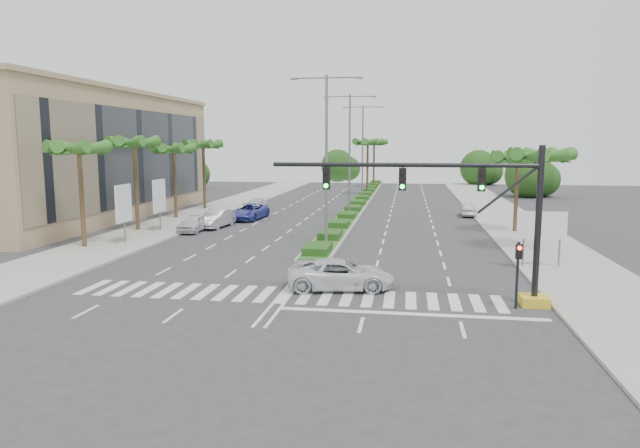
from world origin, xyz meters
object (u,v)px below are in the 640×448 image
(car_crossing, at_px, (341,274))
(car_right, at_px, (468,210))
(car_parked_a, at_px, (193,223))
(car_parked_d, at_px, (255,206))
(car_parked_b, at_px, (216,219))
(car_parked_c, at_px, (249,212))

(car_crossing, distance_m, car_right, 32.21)
(car_parked_a, relative_size, car_crossing, 0.78)
(car_parked_d, bearing_deg, car_parked_a, -90.46)
(car_parked_b, xyz_separation_m, car_right, (22.53, 11.35, -0.14))
(car_parked_a, height_order, car_crossing, car_crossing)
(car_parked_c, bearing_deg, car_parked_d, 105.48)
(car_parked_b, bearing_deg, car_crossing, -49.01)
(car_parked_a, height_order, car_right, car_parked_a)
(car_parked_d, bearing_deg, car_crossing, -62.44)
(car_parked_b, height_order, car_right, car_parked_b)
(car_parked_b, relative_size, car_parked_d, 1.05)
(car_parked_b, height_order, car_parked_c, car_parked_b)
(car_right, bearing_deg, car_crossing, 74.23)
(car_parked_b, distance_m, car_parked_c, 5.63)
(car_parked_c, bearing_deg, car_parked_a, -100.53)
(car_parked_a, relative_size, car_parked_c, 0.76)
(car_parked_c, bearing_deg, car_right, 21.58)
(car_parked_b, distance_m, car_right, 25.23)
(car_parked_d, distance_m, car_crossing, 33.73)
(car_parked_c, distance_m, car_right, 21.97)
(car_parked_d, relative_size, car_crossing, 0.84)
(car_parked_d, bearing_deg, car_right, 4.22)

